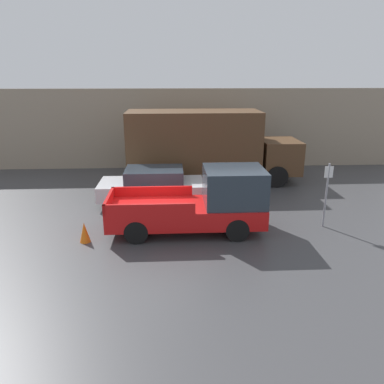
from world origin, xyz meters
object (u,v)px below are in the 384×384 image
(pickup_truck, at_px, (203,203))
(car, at_px, (152,185))
(traffic_cone, at_px, (85,232))
(delivery_truck, at_px, (205,145))
(parking_sign, at_px, (326,192))
(newspaper_box, at_px, (184,159))

(pickup_truck, relative_size, car, 1.22)
(car, height_order, traffic_cone, car)
(delivery_truck, distance_m, parking_sign, 7.20)
(pickup_truck, distance_m, parking_sign, 4.42)
(delivery_truck, bearing_deg, pickup_truck, -95.59)
(car, distance_m, traffic_cone, 4.37)
(pickup_truck, relative_size, delivery_truck, 0.63)
(parking_sign, xyz_separation_m, newspaper_box, (-4.74, 9.06, -0.76))
(pickup_truck, xyz_separation_m, traffic_cone, (-3.95, -0.72, -0.69))
(delivery_truck, height_order, parking_sign, delivery_truck)
(pickup_truck, xyz_separation_m, newspaper_box, (-0.34, 9.20, -0.47))
(car, height_order, newspaper_box, car)
(parking_sign, xyz_separation_m, traffic_cone, (-8.35, -0.86, -0.98))
(pickup_truck, height_order, car, pickup_truck)
(car, xyz_separation_m, parking_sign, (6.30, -2.96, 0.53))
(pickup_truck, xyz_separation_m, delivery_truck, (0.61, 6.23, 0.89))
(delivery_truck, bearing_deg, parking_sign, -58.08)
(pickup_truck, xyz_separation_m, car, (-1.89, 3.10, -0.24))
(car, bearing_deg, traffic_cone, -118.30)
(parking_sign, bearing_deg, car, 154.79)
(parking_sign, height_order, traffic_cone, parking_sign)
(newspaper_box, bearing_deg, pickup_truck, -87.90)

